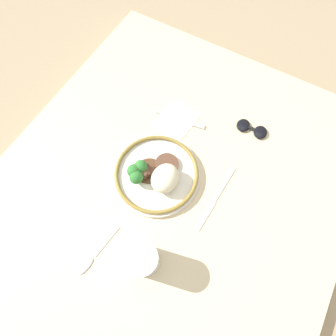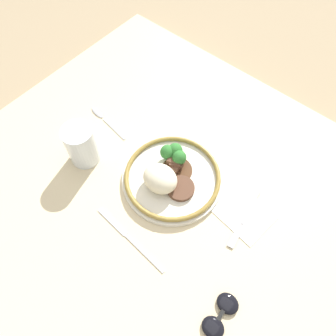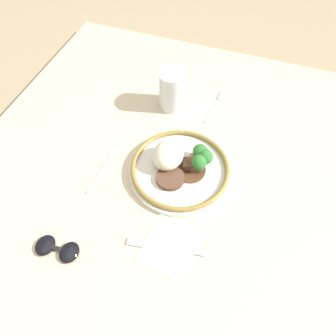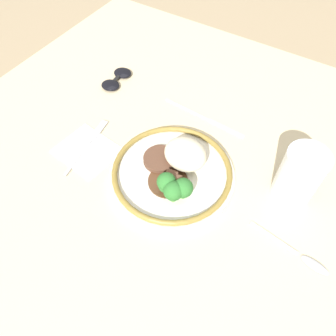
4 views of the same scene
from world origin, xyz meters
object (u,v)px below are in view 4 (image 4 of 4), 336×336
Objects in this scene: knife at (207,119)px; spoon at (304,258)px; juice_glass at (298,177)px; fork at (90,141)px; sunglasses at (117,79)px; plate at (174,171)px.

knife is 1.42× the size of spoon.
juice_glass is 0.68× the size of fork.
sunglasses is at bearing 12.42° from fork.
plate is 0.29m from spoon.
fork reaches higher than knife.
plate is 1.66× the size of spoon.
juice_glass is at bearing 23.36° from plate.
plate reaches higher than spoon.
sunglasses is at bearing 167.44° from spoon.
plate is at bearing -156.64° from juice_glass.
plate is 0.21m from fork.
spoon is at bearing -30.97° from knife.
juice_glass reaches higher than plate.
knife is at bearing 159.48° from juice_glass.
plate is 1.51× the size of fork.
fork is 0.28m from knife.
knife is (-0.02, 0.19, -0.02)m from plate.
sunglasses is at bearing -176.05° from knife.
sunglasses is (-0.58, 0.21, 0.01)m from spoon.
spoon is (0.31, -0.22, 0.00)m from knife.
fork is at bearing -165.32° from juice_glass.
juice_glass is (0.22, 0.10, 0.03)m from plate.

